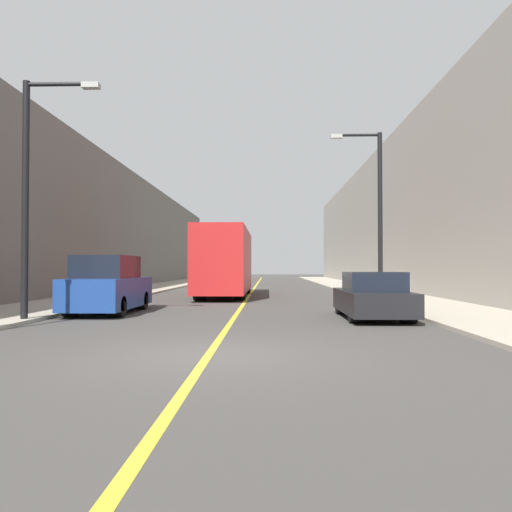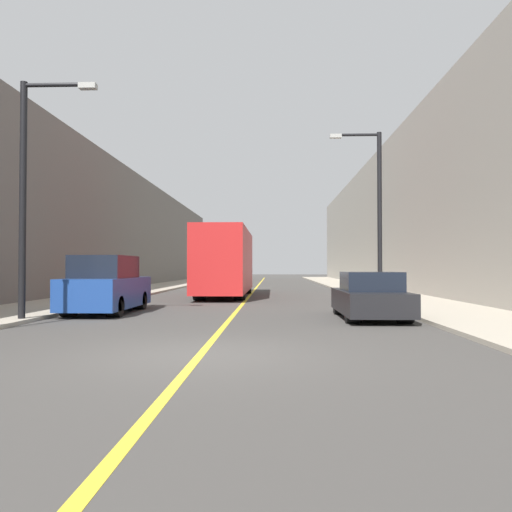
{
  "view_description": "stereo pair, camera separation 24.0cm",
  "coord_description": "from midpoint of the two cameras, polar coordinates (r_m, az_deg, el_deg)",
  "views": [
    {
      "loc": [
        1.09,
        -9.03,
        1.59
      ],
      "look_at": [
        0.45,
        16.15,
        2.15
      ],
      "focal_mm": 35.0,
      "sensor_mm": 36.0,
      "label": 1
    },
    {
      "loc": [
        1.33,
        -9.02,
        1.59
      ],
      "look_at": [
        0.45,
        16.15,
        2.15
      ],
      "focal_mm": 35.0,
      "sensor_mm": 36.0,
      "label": 2
    }
  ],
  "objects": [
    {
      "name": "building_row_right",
      "position": [
        40.49,
        16.57,
        4.03
      ],
      "size": [
        4.0,
        72.0,
        10.6
      ],
      "primitive_type": "cube",
      "color": "gray",
      "rests_on": "ground"
    },
    {
      "name": "bus",
      "position": [
        27.05,
        -3.23,
        -0.61
      ],
      "size": [
        2.47,
        10.03,
        3.58
      ],
      "color": "#AD1E1E",
      "rests_on": "ground"
    },
    {
      "name": "road_center_line",
      "position": [
        39.07,
        0.23,
        -3.61
      ],
      "size": [
        0.16,
        72.0,
        0.01
      ],
      "primitive_type": "cube",
      "color": "gold",
      "rests_on": "ground"
    },
    {
      "name": "street_lamp_right",
      "position": [
        22.34,
        13.79,
        5.63
      ],
      "size": [
        2.23,
        0.24,
        7.34
      ],
      "color": "black",
      "rests_on": "sidewalk_right"
    },
    {
      "name": "car_right_near",
      "position": [
        15.84,
        13.32,
        -4.63
      ],
      "size": [
        1.87,
        4.33,
        1.45
      ],
      "color": "black",
      "rests_on": "ground"
    },
    {
      "name": "parked_suv_left",
      "position": [
        18.01,
        -16.35,
        -3.39
      ],
      "size": [
        1.9,
        4.67,
        1.98
      ],
      "color": "navy",
      "rests_on": "ground"
    },
    {
      "name": "ground_plane",
      "position": [
        9.24,
        -5.65,
        -11.2
      ],
      "size": [
        200.0,
        200.0,
        0.0
      ],
      "primitive_type": "plane",
      "color": "#3F3D3A"
    },
    {
      "name": "street_lamp_left",
      "position": [
        15.95,
        -24.07,
        7.62
      ],
      "size": [
        2.23,
        0.24,
        6.88
      ],
      "color": "black",
      "rests_on": "sidewalk_left"
    },
    {
      "name": "building_row_left",
      "position": [
        41.1,
        -15.85,
        2.82
      ],
      "size": [
        4.0,
        72.0,
        8.98
      ],
      "primitive_type": "cube",
      "color": "#66605B",
      "rests_on": "ground"
    },
    {
      "name": "sidewalk_right",
      "position": [
        39.56,
        11.17,
        -3.48
      ],
      "size": [
        3.74,
        72.0,
        0.11
      ],
      "primitive_type": "cube",
      "color": "#A89E8C",
      "rests_on": "ground"
    },
    {
      "name": "sidewalk_left",
      "position": [
        40.01,
        -10.59,
        -3.46
      ],
      "size": [
        3.74,
        72.0,
        0.11
      ],
      "primitive_type": "cube",
      "color": "#A89E8C",
      "rests_on": "ground"
    }
  ]
}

